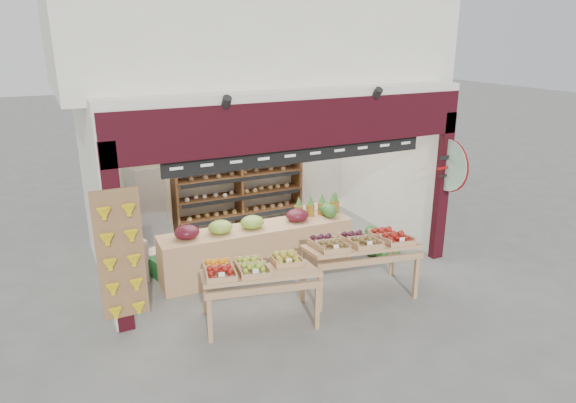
# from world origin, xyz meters

# --- Properties ---
(ground) EXTENTS (60.00, 60.00, 0.00)m
(ground) POSITION_xyz_m (0.00, 0.00, 0.00)
(ground) COLOR #62625E
(ground) RESTS_ON ground
(shop_structure) EXTENTS (6.36, 5.12, 5.40)m
(shop_structure) POSITION_xyz_m (0.00, 1.61, 3.92)
(shop_structure) COLOR white
(shop_structure) RESTS_ON ground
(banana_board) EXTENTS (0.60, 0.15, 1.80)m
(banana_board) POSITION_xyz_m (-2.73, -1.17, 1.12)
(banana_board) COLOR olive
(banana_board) RESTS_ON ground
(gift_sign) EXTENTS (0.04, 0.93, 0.92)m
(gift_sign) POSITION_xyz_m (2.75, -1.15, 1.75)
(gift_sign) COLOR #B8E8C8
(gift_sign) RESTS_ON ground
(back_shelving) EXTENTS (2.73, 0.45, 1.71)m
(back_shelving) POSITION_xyz_m (0.08, 1.96, 1.04)
(back_shelving) COLOR brown
(back_shelving) RESTS_ON ground
(refrigerator) EXTENTS (0.73, 0.73, 1.68)m
(refrigerator) POSITION_xyz_m (-1.79, 1.87, 0.84)
(refrigerator) COLOR silver
(refrigerator) RESTS_ON ground
(cardboard_stack) EXTENTS (1.08, 0.85, 0.72)m
(cardboard_stack) POSITION_xyz_m (-2.20, 0.43, 0.26)
(cardboard_stack) COLOR silver
(cardboard_stack) RESTS_ON ground
(mid_counter) EXTENTS (3.31, 0.74, 1.04)m
(mid_counter) POSITION_xyz_m (-0.41, -0.20, 0.45)
(mid_counter) COLOR tan
(mid_counter) RESTS_ON ground
(display_table_left) EXTENTS (1.74, 1.21, 1.01)m
(display_table_left) POSITION_xyz_m (-1.10, -1.61, 0.78)
(display_table_left) COLOR tan
(display_table_left) RESTS_ON ground
(display_table_right) EXTENTS (1.81, 1.22, 1.06)m
(display_table_right) POSITION_xyz_m (0.73, -1.56, 0.83)
(display_table_right) COLOR tan
(display_table_right) RESTS_ON ground
(watermelon_pile) EXTENTS (0.71, 0.68, 0.52)m
(watermelon_pile) POSITION_xyz_m (1.95, -0.51, 0.19)
(watermelon_pile) COLOR #18491A
(watermelon_pile) RESTS_ON ground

